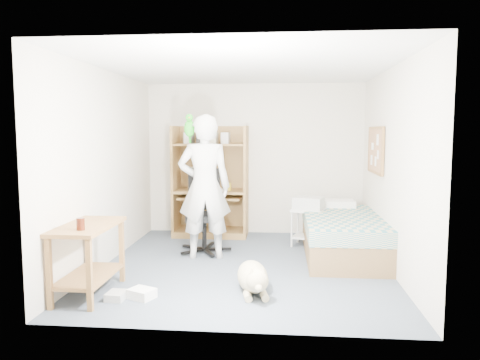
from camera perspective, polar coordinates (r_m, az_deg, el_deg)
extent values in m
plane|color=#414959|center=(6.09, 0.59, -10.40)|extent=(4.00, 4.00, 0.00)
cube|color=silver|center=(7.85, 1.79, 2.57)|extent=(3.60, 0.02, 2.50)
cube|color=silver|center=(5.99, 18.04, 1.21)|extent=(0.02, 4.00, 2.50)
cube|color=silver|center=(6.27, -16.03, 1.47)|extent=(0.02, 4.00, 2.50)
cube|color=white|center=(5.89, 0.62, 13.61)|extent=(3.60, 4.00, 0.02)
cube|color=brown|center=(7.77, -7.82, -0.11)|extent=(0.04, 0.60, 1.80)
cube|color=brown|center=(7.59, 0.74, -0.20)|extent=(0.04, 0.60, 1.80)
cube|color=brown|center=(7.94, -3.27, 0.07)|extent=(1.20, 0.02, 1.80)
cube|color=brown|center=(7.68, -3.58, -1.34)|extent=(1.12, 0.60, 0.04)
cube|color=brown|center=(7.61, -3.67, -2.16)|extent=(1.00, 0.50, 0.03)
cube|color=brown|center=(7.62, -3.62, 4.34)|extent=(1.12, 0.55, 0.03)
cube|color=brown|center=(7.79, -3.55, -6.38)|extent=(1.12, 0.60, 0.10)
cube|color=brown|center=(6.66, 12.35, -7.51)|extent=(1.00, 2.00, 0.36)
cube|color=#2F727E|center=(6.60, 12.41, -5.15)|extent=(1.02, 2.02, 0.20)
cube|color=white|center=(7.36, 11.66, -2.88)|extent=(0.55, 0.35, 0.12)
cube|color=brown|center=(5.14, -18.11, -5.39)|extent=(0.50, 1.00, 0.04)
cube|color=brown|center=(4.92, -22.25, -10.61)|extent=(0.05, 0.05, 0.70)
cube|color=brown|center=(4.75, -17.89, -11.03)|extent=(0.05, 0.05, 0.70)
cube|color=brown|center=(5.70, -18.05, -8.19)|extent=(0.05, 0.05, 0.70)
cube|color=brown|center=(5.56, -14.22, -8.44)|extent=(0.05, 0.05, 0.70)
cube|color=brown|center=(5.27, -17.92, -11.06)|extent=(0.46, 0.92, 0.03)
cube|color=#9D6E46|center=(6.85, 16.23, 3.51)|extent=(0.03, 0.90, 0.60)
cube|color=brown|center=(6.85, 16.28, 6.10)|extent=(0.04, 0.94, 0.04)
cube|color=brown|center=(6.87, 16.13, 0.93)|extent=(0.04, 0.94, 0.04)
cylinder|color=black|center=(6.74, -4.35, -8.42)|extent=(0.66, 0.66, 0.07)
cylinder|color=black|center=(6.69, -4.37, -6.69)|extent=(0.07, 0.07, 0.44)
cube|color=black|center=(6.64, -4.39, -4.47)|extent=(0.57, 0.57, 0.09)
cube|color=black|center=(6.83, -4.38, -1.11)|extent=(0.46, 0.13, 0.60)
cube|color=black|center=(6.62, -6.77, -3.08)|extent=(0.09, 0.33, 0.04)
cube|color=black|center=(6.61, -2.02, -3.06)|extent=(0.09, 0.33, 0.04)
imported|color=silver|center=(6.32, -4.35, -0.84)|extent=(0.77, 0.57, 1.94)
ellipsoid|color=#169415|center=(6.33, -6.17, 6.27)|extent=(0.14, 0.14, 0.23)
sphere|color=#169415|center=(6.29, -6.21, 7.57)|extent=(0.10, 0.10, 0.10)
cone|color=orange|center=(6.24, -6.23, 7.58)|extent=(0.05, 0.05, 0.04)
cylinder|color=#169415|center=(6.38, -6.14, 5.08)|extent=(0.06, 0.16, 0.14)
ellipsoid|color=tan|center=(5.16, 1.53, -11.67)|extent=(0.45, 0.73, 0.31)
sphere|color=tan|center=(4.78, 2.11, -12.18)|extent=(0.23, 0.23, 0.23)
cone|color=tan|center=(4.72, 1.45, -11.07)|extent=(0.07, 0.07, 0.09)
cone|color=tan|center=(4.74, 2.85, -11.02)|extent=(0.07, 0.07, 0.09)
ellipsoid|color=tan|center=(4.70, 2.27, -12.98)|extent=(0.10, 0.14, 0.08)
cylinder|color=tan|center=(5.52, 1.05, -11.11)|extent=(0.10, 0.22, 0.11)
cube|color=silver|center=(7.05, 8.35, -3.66)|extent=(0.56, 0.51, 0.04)
cube|color=silver|center=(7.13, 8.30, -6.86)|extent=(0.52, 0.46, 0.03)
cylinder|color=silver|center=(6.93, 6.67, -6.09)|extent=(0.03, 0.03, 0.54)
cylinder|color=silver|center=(6.96, 10.09, -6.10)|extent=(0.03, 0.03, 0.54)
cylinder|color=silver|center=(7.25, 6.61, -5.56)|extent=(0.03, 0.03, 0.54)
cylinder|color=silver|center=(7.27, 9.88, -5.57)|extent=(0.03, 0.03, 0.54)
cube|color=#B3B3AE|center=(7.03, 8.36, -2.78)|extent=(0.50, 0.44, 0.18)
cube|color=beige|center=(7.73, -4.86, 0.23)|extent=(0.42, 0.44, 0.35)
cube|color=navy|center=(7.54, -4.90, 0.08)|extent=(0.30, 0.06, 0.24)
cube|color=beige|center=(7.57, -3.71, -1.98)|extent=(0.46, 0.19, 0.03)
cylinder|color=yellow|center=(7.58, -1.40, -0.82)|extent=(0.08, 0.08, 0.12)
cylinder|color=#3B1409|center=(4.86, -18.86, -5.10)|extent=(0.08, 0.08, 0.12)
cube|color=white|center=(5.06, -11.89, -13.39)|extent=(0.31, 0.29, 0.10)
cube|color=#B1B1AC|center=(5.09, -14.83, -13.48)|extent=(0.19, 0.23, 0.08)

